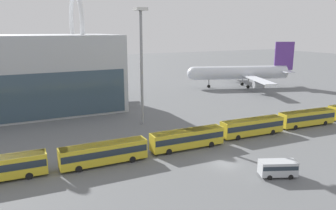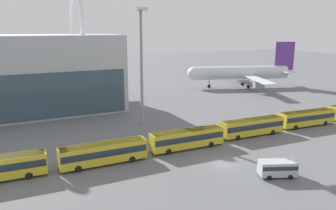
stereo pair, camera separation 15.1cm
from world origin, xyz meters
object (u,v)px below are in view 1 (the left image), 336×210
Objects in this scene: airliner_at_gate_far at (66,84)px; shuttle_bus_1 at (104,152)px; shuttle_bus_3 at (252,126)px; airliner_parked_remote at (244,72)px; shuttle_bus_2 at (187,138)px; service_van_foreground at (278,167)px; shuttle_bus_4 at (307,117)px; floodlight_mast at (141,52)px.

airliner_at_gate_far is 2.57× the size of shuttle_bus_1.
shuttle_bus_1 is at bearing -175.75° from shuttle_bus_3.
shuttle_bus_3 is at bearing 2.15° from shuttle_bus_1.
airliner_at_gate_far is at bearing 121.68° from shuttle_bus_3.
shuttle_bus_1 and shuttle_bus_3 have the same top height.
airliner_parked_remote is 3.12× the size of shuttle_bus_3.
airliner_parked_remote is at bearing 44.07° from shuttle_bus_2.
shuttle_bus_3 is (29.17, 0.92, 0.00)m from shuttle_bus_1.
airliner_at_gate_far is 2.57× the size of shuttle_bus_2.
shuttle_bus_2 is 16.15m from service_van_foreground.
service_van_foreground is at bearing -116.82° from shuttle_bus_3.
airliner_parked_remote reaches higher than airliner_at_gate_far.
service_van_foreground is (-23.38, -15.61, -0.58)m from shuttle_bus_4.
shuttle_bus_4 is (14.58, -0.08, 0.00)m from shuttle_bus_3.
shuttle_bus_3 is at bearing -176.33° from shuttle_bus_4.
airliner_parked_remote is at bearing 28.96° from floodlight_mast.
shuttle_bus_3 is at bearing 71.73° from airliner_parked_remote.
shuttle_bus_1 is 43.76m from shuttle_bus_4.
shuttle_bus_3 and shuttle_bus_4 have the same top height.
airliner_parked_remote is 73.43m from service_van_foreground.
shuttle_bus_3 is (26.47, -47.29, -3.11)m from airliner_at_gate_far.
shuttle_bus_1 is 25.17m from service_van_foreground.
shuttle_bus_2 is (-48.25, -44.72, -3.23)m from airliner_parked_remote.
airliner_at_gate_far is 33.99m from floodlight_mast.
shuttle_bus_2 and shuttle_bus_3 have the same top height.
shuttle_bus_4 is (41.06, -47.36, -3.11)m from airliner_at_gate_far.
airliner_parked_remote is 55.57m from shuttle_bus_3.
shuttle_bus_3 is 26.65m from floodlight_mast.
airliner_at_gate_far is at bearing 16.06° from airliner_parked_remote.
airliner_at_gate_far is at bearing 109.14° from floodlight_mast.
floodlight_mast is (-7.06, 32.38, 14.01)m from service_van_foreground.
shuttle_bus_3 is at bearing 83.66° from service_van_foreground.
airliner_parked_remote is 65.87m from shuttle_bus_2.
shuttle_bus_1 is 0.99× the size of shuttle_bus_4.
floodlight_mast is at bearing 155.12° from shuttle_bus_4.
shuttle_bus_2 is at bearing -174.96° from shuttle_bus_4.
airliner_parked_remote is 57.51m from floodlight_mast.
airliner_parked_remote is at bearing 55.08° from shuttle_bus_3.
airliner_at_gate_far reaches higher than shuttle_bus_2.
airliner_at_gate_far is at bearing 105.19° from shuttle_bus_2.
shuttle_bus_4 is at bearing -28.85° from floodlight_mast.
shuttle_bus_4 is 37.26m from floodlight_mast.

